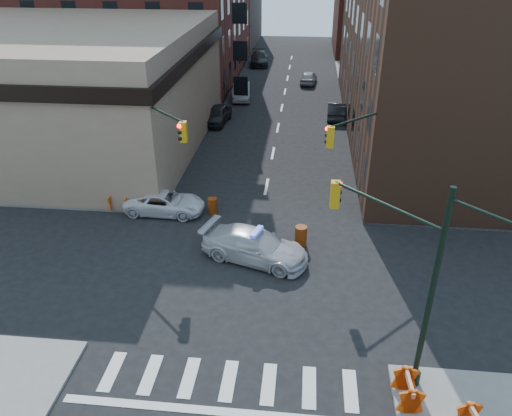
% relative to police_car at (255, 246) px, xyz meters
% --- Properties ---
extents(ground, '(140.00, 140.00, 0.00)m').
position_rel_police_car_xyz_m(ground, '(-0.13, -1.36, -0.81)').
color(ground, black).
rests_on(ground, ground).
extents(sidewalk_nw, '(34.00, 54.50, 0.15)m').
position_rel_police_car_xyz_m(sidewalk_nw, '(-23.13, 31.39, -0.73)').
color(sidewalk_nw, gray).
rests_on(sidewalk_nw, ground).
extents(sidewalk_ne, '(34.00, 54.50, 0.15)m').
position_rel_police_car_xyz_m(sidewalk_ne, '(22.87, 31.39, -0.73)').
color(sidewalk_ne, gray).
rests_on(sidewalk_ne, ground).
extents(bank_building, '(22.00, 22.00, 9.00)m').
position_rel_police_car_xyz_m(bank_building, '(-17.13, 15.14, 3.69)').
color(bank_building, '#947B61').
rests_on(bank_building, ground).
extents(commercial_row_ne, '(14.00, 34.00, 14.00)m').
position_rel_police_car_xyz_m(commercial_row_ne, '(12.87, 21.14, 6.19)').
color(commercial_row_ne, '#503020').
rests_on(commercial_row_ne, ground).
extents(filler_ne, '(16.00, 16.00, 12.00)m').
position_rel_police_car_xyz_m(filler_ne, '(13.87, 56.64, 5.19)').
color(filler_ne, maroon).
rests_on(filler_ne, ground).
extents(signal_pole_se, '(5.40, 5.27, 8.00)m').
position_rel_police_car_xyz_m(signal_pole_se, '(5.91, -6.88, 3.81)').
color(signal_pole_se, black).
rests_on(signal_pole_se, sidewalk_se).
extents(signal_pole_nw, '(3.58, 3.67, 8.00)m').
position_rel_police_car_xyz_m(signal_pole_nw, '(-5.98, 3.98, 3.53)').
color(signal_pole_nw, black).
rests_on(signal_pole_nw, sidewalk_nw).
extents(signal_pole_ne, '(3.67, 3.58, 8.00)m').
position_rel_police_car_xyz_m(signal_pole_ne, '(5.71, 3.99, 3.53)').
color(signal_pole_ne, black).
rests_on(signal_pole_ne, sidewalk_ne).
extents(tree_ne_near, '(3.00, 3.00, 4.85)m').
position_rel_police_car_xyz_m(tree_ne_near, '(7.37, 24.64, 2.68)').
color(tree_ne_near, black).
rests_on(tree_ne_near, sidewalk_ne).
extents(tree_ne_far, '(3.00, 3.00, 4.85)m').
position_rel_police_car_xyz_m(tree_ne_far, '(7.37, 32.64, 2.68)').
color(tree_ne_far, black).
rests_on(tree_ne_far, sidewalk_ne).
extents(police_car, '(5.98, 3.86, 1.61)m').
position_rel_police_car_xyz_m(police_car, '(0.00, 0.00, 0.00)').
color(police_car, silver).
rests_on(police_car, ground).
extents(pickup, '(4.83, 2.34, 1.33)m').
position_rel_police_car_xyz_m(pickup, '(-5.90, 4.44, -0.14)').
color(pickup, silver).
rests_on(pickup, ground).
extents(parked_car_wnear, '(2.33, 4.73, 1.55)m').
position_rel_police_car_xyz_m(parked_car_wnear, '(-5.63, 21.35, -0.03)').
color(parked_car_wnear, black).
rests_on(parked_car_wnear, ground).
extents(parked_car_wfar, '(2.30, 5.10, 1.62)m').
position_rel_police_car_xyz_m(parked_car_wfar, '(-4.49, 29.31, 0.01)').
color(parked_car_wfar, '#94969C').
rests_on(parked_car_wfar, ground).
extents(parked_car_wdeep, '(2.77, 5.84, 1.65)m').
position_rel_police_car_xyz_m(parked_car_wdeep, '(-4.20, 45.66, 0.02)').
color(parked_car_wdeep, black).
rests_on(parked_car_wdeep, ground).
extents(parked_car_enear, '(1.73, 4.58, 1.49)m').
position_rel_police_car_xyz_m(parked_car_enear, '(5.03, 23.94, -0.06)').
color(parked_car_enear, black).
rests_on(parked_car_enear, ground).
extents(parked_car_efar, '(2.05, 4.30, 1.42)m').
position_rel_police_car_xyz_m(parked_car_efar, '(2.37, 36.44, -0.10)').
color(parked_car_efar, '#94969C').
rests_on(parked_car_efar, ground).
extents(pedestrian_a, '(0.79, 0.75, 1.83)m').
position_rel_police_car_xyz_m(pedestrian_a, '(-7.58, 8.10, 0.26)').
color(pedestrian_a, black).
rests_on(pedestrian_a, sidewalk_nw).
extents(pedestrian_b, '(0.99, 0.81, 1.89)m').
position_rel_police_car_xyz_m(pedestrian_b, '(-11.05, 7.70, 0.29)').
color(pedestrian_b, black).
rests_on(pedestrian_b, sidewalk_nw).
extents(pedestrian_c, '(1.18, 0.77, 1.86)m').
position_rel_police_car_xyz_m(pedestrian_c, '(-12.77, 5.28, 0.28)').
color(pedestrian_c, black).
rests_on(pedestrian_c, sidewalk_nw).
extents(barrel_road, '(0.68, 0.68, 1.14)m').
position_rel_police_car_xyz_m(barrel_road, '(2.31, 1.59, -0.24)').
color(barrel_road, '#C54509').
rests_on(barrel_road, ground).
extents(barrel_bank, '(0.62, 0.62, 0.99)m').
position_rel_police_car_xyz_m(barrel_bank, '(-3.04, 4.65, -0.31)').
color(barrel_bank, '#C34B09').
rests_on(barrel_bank, ground).
extents(barricade_se_a, '(0.76, 1.40, 1.03)m').
position_rel_police_car_xyz_m(barricade_se_a, '(6.27, -8.52, -0.14)').
color(barricade_se_a, '#F0350B').
rests_on(barricade_se_a, sidewalk_se).
extents(barricade_nw_a, '(1.18, 0.62, 0.88)m').
position_rel_police_car_xyz_m(barricade_nw_a, '(-6.70, 4.34, -0.22)').
color(barricade_nw_a, '#E65A0A').
rests_on(barricade_nw_a, sidewalk_nw).
extents(barricade_nw_b, '(1.39, 0.77, 1.01)m').
position_rel_police_car_xyz_m(barricade_nw_b, '(-8.69, 4.34, -0.15)').
color(barricade_nw_b, '#D15609').
rests_on(barricade_nw_b, sidewalk_nw).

